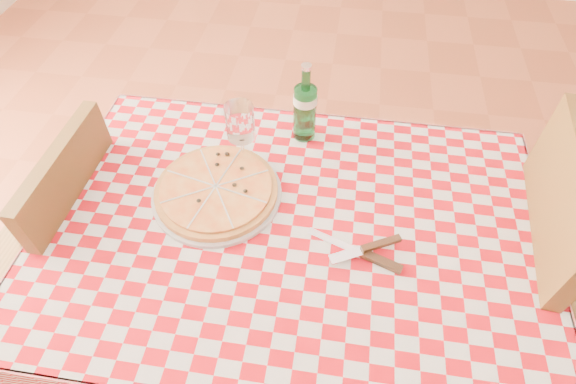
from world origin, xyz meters
name	(u,v)px	position (x,y,z in m)	size (l,w,h in m)	color
dining_table	(292,247)	(0.00, 0.00, 0.66)	(1.20, 0.80, 0.75)	brown
tablecloth	(292,226)	(0.00, 0.00, 0.75)	(1.30, 0.90, 0.01)	#AE0A14
chair_near	(555,274)	(0.74, 0.07, 0.58)	(0.50, 0.50, 1.02)	brown
chair_far	(72,236)	(-0.71, 0.03, 0.52)	(0.42, 0.42, 0.91)	brown
pizza_plate	(216,190)	(-0.22, 0.07, 0.78)	(0.35, 0.35, 0.05)	#CE9044
water_bottle	(305,103)	(-0.01, 0.34, 0.88)	(0.07, 0.07, 0.25)	#175F29
wine_glass	(241,135)	(-0.17, 0.21, 0.86)	(0.08, 0.08, 0.20)	white
cutlery	(361,251)	(0.18, -0.06, 0.77)	(0.26, 0.22, 0.03)	silver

